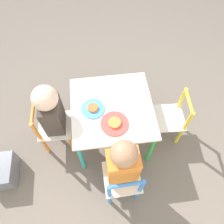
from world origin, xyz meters
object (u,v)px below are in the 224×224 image
Objects in this scene: plate_back at (114,123)px; chair_yellow at (171,118)px; kids_table at (112,112)px; child_back at (122,164)px; chair_blue at (122,181)px; storage_bin at (2,171)px; child_right at (54,113)px; chair_orange at (52,127)px; plate_right at (93,108)px.

chair_yellow is at bearing -167.35° from plate_back.
child_back reaches higher than kids_table.
storage_bin is (0.93, -0.23, -0.15)m from chair_blue.
child_back is at bearing -133.40° from child_right.
child_back is at bearing -90.00° from chair_blue.
child_back is 3.82× the size of plate_back.
plate_back is at bearing -108.08° from child_right.
chair_orange is 1.98× the size of storage_bin.
child_right is (0.44, -0.50, 0.20)m from chair_blue.
chair_orange is 1.00× the size of chair_yellow.
kids_table is 1.20× the size of chair_blue.
chair_blue is 0.21m from child_back.
child_right is at bearing -2.36° from plate_right.
child_back reaches higher than plate_right.
plate_right is at bearing -161.64° from storage_bin.
child_back is 0.46m from plate_right.
child_right is (-0.06, 0.00, 0.20)m from chair_orange.
chair_orange is 0.69× the size of child_right.
child_back is at bearing -46.41° from chair_yellow.
chair_yellow is 0.65m from child_back.
kids_table is at bearing -164.32° from storage_bin.
chair_blue is at bearing 92.21° from plate_back.
chair_blue is 0.66m from chair_yellow.
storage_bin is (1.41, 0.23, -0.15)m from chair_yellow.
child_back reaches higher than child_right.
chair_blue is at bearing -133.42° from chair_orange.
kids_table is 3.04× the size of plate_back.
chair_blue reaches higher than plate_back.
chair_yellow is at bearing -137.67° from chair_blue.
plate_right and plate_back have the same top height.
chair_orange is 0.53m from storage_bin.
plate_right is at bearing -45.00° from plate_back.
storage_bin is at bearing 18.36° from plate_right.
plate_right is at bearing -90.78° from child_right.
plate_back is at bearing -106.02° from chair_orange.
plate_right is 0.91m from storage_bin.
child_right is 0.66m from storage_bin.
child_right is 4.27× the size of plate_right.
chair_yellow is 0.67m from plate_right.
kids_table is 0.16m from plate_right.
chair_blue is 0.56m from plate_right.
chair_orange is at bearing -43.06° from child_back.
child_right is 2.88× the size of storage_bin.
kids_table is 2.37× the size of storage_bin.
child_back is 1.01m from storage_bin.
child_back is (-0.50, 0.44, 0.21)m from chair_orange.
plate_back is at bearing 135.00° from plate_right.
plate_right is (0.15, -0.43, 0.03)m from child_back.
child_back is at bearing 109.66° from plate_right.
child_right is 3.70× the size of plate_back.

